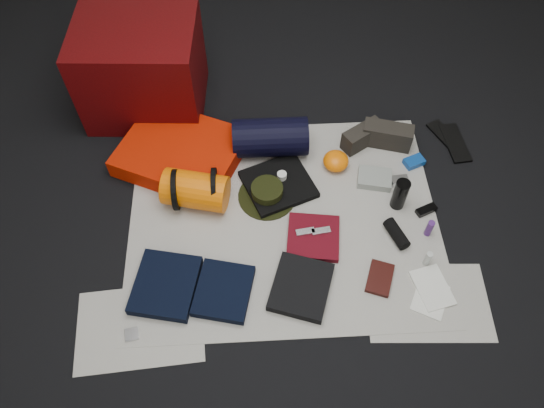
{
  "coord_description": "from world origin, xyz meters",
  "views": [
    {
      "loc": [
        -0.14,
        -1.47,
        2.35
      ],
      "look_at": [
        -0.06,
        0.03,
        0.1
      ],
      "focal_mm": 35.0,
      "sensor_mm": 36.0,
      "label": 1
    }
  ],
  "objects_px": {
    "red_cabinet": "(142,68)",
    "navy_duffel": "(270,138)",
    "stuff_sack": "(196,190)",
    "compact_camera": "(399,181)",
    "sleeping_pad": "(181,152)",
    "paperback_book": "(380,278)",
    "water_bottle": "(400,194)"
  },
  "relations": [
    {
      "from": "stuff_sack",
      "to": "navy_duffel",
      "type": "distance_m",
      "value": 0.52
    },
    {
      "from": "red_cabinet",
      "to": "compact_camera",
      "type": "relative_size",
      "value": 7.26
    },
    {
      "from": "navy_duffel",
      "to": "red_cabinet",
      "type": "bearing_deg",
      "value": 149.6
    },
    {
      "from": "navy_duffel",
      "to": "compact_camera",
      "type": "distance_m",
      "value": 0.75
    },
    {
      "from": "stuff_sack",
      "to": "navy_duffel",
      "type": "bearing_deg",
      "value": 39.12
    },
    {
      "from": "red_cabinet",
      "to": "navy_duffel",
      "type": "bearing_deg",
      "value": -26.8
    },
    {
      "from": "red_cabinet",
      "to": "water_bottle",
      "type": "distance_m",
      "value": 1.6
    },
    {
      "from": "navy_duffel",
      "to": "compact_camera",
      "type": "bearing_deg",
      "value": -21.18
    },
    {
      "from": "stuff_sack",
      "to": "navy_duffel",
      "type": "relative_size",
      "value": 0.8
    },
    {
      "from": "stuff_sack",
      "to": "compact_camera",
      "type": "distance_m",
      "value": 1.1
    },
    {
      "from": "sleeping_pad",
      "to": "stuff_sack",
      "type": "distance_m",
      "value": 0.31
    },
    {
      "from": "water_bottle",
      "to": "paperback_book",
      "type": "distance_m",
      "value": 0.47
    },
    {
      "from": "sleeping_pad",
      "to": "navy_duffel",
      "type": "height_order",
      "value": "navy_duffel"
    },
    {
      "from": "stuff_sack",
      "to": "water_bottle",
      "type": "xyz_separation_m",
      "value": [
        1.06,
        -0.08,
        -0.0
      ]
    },
    {
      "from": "stuff_sack",
      "to": "paperback_book",
      "type": "distance_m",
      "value": 1.03
    },
    {
      "from": "navy_duffel",
      "to": "compact_camera",
      "type": "relative_size",
      "value": 4.54
    },
    {
      "from": "sleeping_pad",
      "to": "compact_camera",
      "type": "bearing_deg",
      "value": -10.89
    },
    {
      "from": "paperback_book",
      "to": "sleeping_pad",
      "type": "bearing_deg",
      "value": 161.45
    },
    {
      "from": "stuff_sack",
      "to": "red_cabinet",
      "type": "bearing_deg",
      "value": 112.31
    },
    {
      "from": "stuff_sack",
      "to": "compact_camera",
      "type": "height_order",
      "value": "stuff_sack"
    },
    {
      "from": "sleeping_pad",
      "to": "water_bottle",
      "type": "height_order",
      "value": "water_bottle"
    },
    {
      "from": "stuff_sack",
      "to": "compact_camera",
      "type": "bearing_deg",
      "value": 3.24
    },
    {
      "from": "sleeping_pad",
      "to": "paperback_book",
      "type": "height_order",
      "value": "sleeping_pad"
    },
    {
      "from": "compact_camera",
      "to": "navy_duffel",
      "type": "bearing_deg",
      "value": 153.59
    },
    {
      "from": "red_cabinet",
      "to": "stuff_sack",
      "type": "relative_size",
      "value": 2.0
    },
    {
      "from": "sleeping_pad",
      "to": "stuff_sack",
      "type": "xyz_separation_m",
      "value": [
        0.1,
        -0.29,
        0.04
      ]
    },
    {
      "from": "stuff_sack",
      "to": "water_bottle",
      "type": "bearing_deg",
      "value": -4.32
    },
    {
      "from": "red_cabinet",
      "to": "sleeping_pad",
      "type": "distance_m",
      "value": 0.54
    },
    {
      "from": "red_cabinet",
      "to": "sleeping_pad",
      "type": "relative_size",
      "value": 1.06
    },
    {
      "from": "sleeping_pad",
      "to": "navy_duffel",
      "type": "xyz_separation_m",
      "value": [
        0.5,
        0.04,
        0.05
      ]
    },
    {
      "from": "navy_duffel",
      "to": "paperback_book",
      "type": "relative_size",
      "value": 2.36
    },
    {
      "from": "red_cabinet",
      "to": "paperback_book",
      "type": "bearing_deg",
      "value": -42.74
    }
  ]
}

